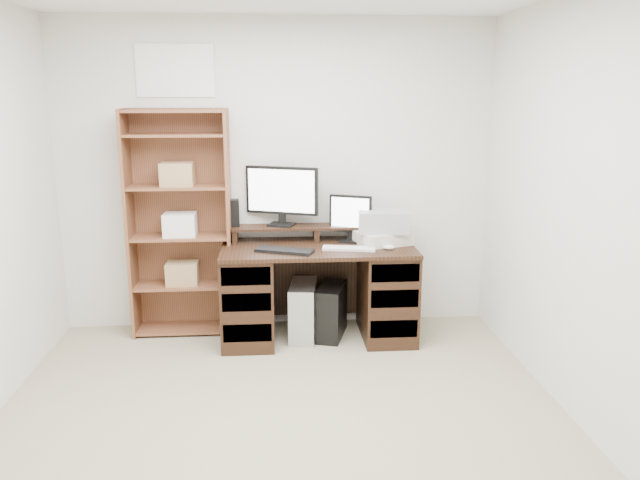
{
  "coord_description": "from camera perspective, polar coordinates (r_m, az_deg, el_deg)",
  "views": [
    {
      "loc": [
        -0.03,
        -3.06,
        1.93
      ],
      "look_at": [
        0.31,
        1.43,
        0.85
      ],
      "focal_mm": 35.0,
      "sensor_mm": 36.0,
      "label": 1
    }
  ],
  "objects": [
    {
      "name": "bookshelf",
      "position": [
        5.07,
        -12.65,
        1.65
      ],
      "size": [
        0.8,
        0.3,
        1.8
      ],
      "color": "brown",
      "rests_on": "ground"
    },
    {
      "name": "printer",
      "position": [
        4.95,
        5.79,
        0.23
      ],
      "size": [
        0.47,
        0.41,
        0.1
      ],
      "primitive_type": "cube",
      "rotation": [
        0.0,
        0.0,
        0.32
      ],
      "color": "beige",
      "rests_on": "desk"
    },
    {
      "name": "mouse",
      "position": [
        4.78,
        6.33,
        -0.66
      ],
      "size": [
        0.11,
        0.09,
        0.04
      ],
      "primitive_type": "ellipsoid",
      "rotation": [
        0.0,
        0.0,
        -0.37
      ],
      "color": "silver",
      "rests_on": "desk"
    },
    {
      "name": "tower_black",
      "position": [
        5.02,
        1.06,
        -6.5
      ],
      "size": [
        0.29,
        0.46,
        0.42
      ],
      "rotation": [
        0.0,
        0.0,
        -0.28
      ],
      "color": "black",
      "rests_on": "ground"
    },
    {
      "name": "basket",
      "position": [
        4.92,
        5.82,
        1.74
      ],
      "size": [
        0.41,
        0.31,
        0.17
      ],
      "primitive_type": "cube",
      "rotation": [
        0.0,
        0.0,
        -0.1
      ],
      "color": "#92969C",
      "rests_on": "printer"
    },
    {
      "name": "keyboard_black",
      "position": [
        4.68,
        -3.26,
        -0.97
      ],
      "size": [
        0.46,
        0.3,
        0.02
      ],
      "primitive_type": "cube",
      "rotation": [
        0.0,
        0.0,
        -0.38
      ],
      "color": "black",
      "rests_on": "desk"
    },
    {
      "name": "desk",
      "position": [
        4.96,
        -0.19,
        -4.61
      ],
      "size": [
        1.5,
        0.7,
        0.75
      ],
      "color": "black",
      "rests_on": "ground"
    },
    {
      "name": "riser_shelf",
      "position": [
        5.04,
        -0.36,
        1.04
      ],
      "size": [
        1.4,
        0.22,
        0.12
      ],
      "color": "black",
      "rests_on": "desk"
    },
    {
      "name": "monitor_small",
      "position": [
        4.97,
        2.8,
        2.16
      ],
      "size": [
        0.33,
        0.18,
        0.37
      ],
      "rotation": [
        0.0,
        0.0,
        -0.39
      ],
      "color": "black",
      "rests_on": "desk"
    },
    {
      "name": "room",
      "position": [
        3.13,
        -3.7,
        0.95
      ],
      "size": [
        3.54,
        4.04,
        2.54
      ],
      "color": "tan",
      "rests_on": "ground"
    },
    {
      "name": "monitor_wide",
      "position": [
        5.0,
        -3.51,
        4.33
      ],
      "size": [
        0.57,
        0.25,
        0.47
      ],
      "rotation": [
        0.0,
        0.0,
        -0.36
      ],
      "color": "black",
      "rests_on": "riser_shelf"
    },
    {
      "name": "tower_silver",
      "position": [
        5.01,
        -1.55,
        -6.45
      ],
      "size": [
        0.25,
        0.47,
        0.45
      ],
      "primitive_type": "cube",
      "rotation": [
        0.0,
        0.0,
        -0.13
      ],
      "color": "#B0B2B7",
      "rests_on": "ground"
    },
    {
      "name": "keyboard_white",
      "position": [
        4.75,
        2.67,
        -0.78
      ],
      "size": [
        0.42,
        0.19,
        0.02
      ],
      "primitive_type": "cube",
      "rotation": [
        0.0,
        0.0,
        -0.19
      ],
      "color": "silver",
      "rests_on": "desk"
    },
    {
      "name": "speaker",
      "position": [
        5.04,
        -7.89,
        2.48
      ],
      "size": [
        0.09,
        0.09,
        0.22
      ],
      "primitive_type": "cube",
      "rotation": [
        0.0,
        0.0,
        0.04
      ],
      "color": "black",
      "rests_on": "riser_shelf"
    }
  ]
}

